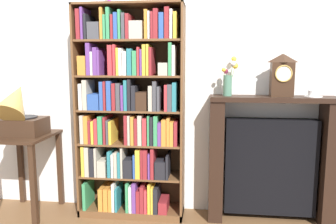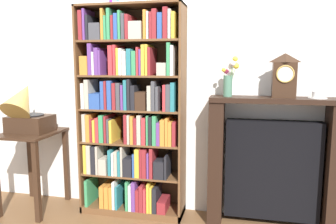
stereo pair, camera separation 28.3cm
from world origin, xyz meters
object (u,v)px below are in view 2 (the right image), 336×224
object	(u,v)px
side_table_left	(32,152)
teacup_with_saucer	(318,95)
gramophone	(26,110)
flower_vase	(229,80)
mantel_clock	(284,75)
fireplace_mantel	(272,163)
bookshelf	(131,116)

from	to	relation	value
side_table_left	teacup_with_saucer	distance (m)	2.54
gramophone	flower_vase	size ratio (longest dim) A/B	1.55
side_table_left	mantel_clock	distance (m)	2.33
teacup_with_saucer	fireplace_mantel	bearing A→B (deg)	175.93
mantel_clock	flower_vase	xyz separation A→B (m)	(-0.43, 0.01, -0.04)
side_table_left	bookshelf	bearing A→B (deg)	7.23
mantel_clock	bookshelf	bearing A→B (deg)	-179.14
bookshelf	gramophone	size ratio (longest dim) A/B	3.59
side_table_left	fireplace_mantel	size ratio (longest dim) A/B	0.68
teacup_with_saucer	bookshelf	bearing A→B (deg)	-179.18
side_table_left	mantel_clock	bearing A→B (deg)	3.56
mantel_clock	teacup_with_saucer	world-z (taller)	mantel_clock
flower_vase	gramophone	bearing A→B (deg)	-173.51
side_table_left	flower_vase	xyz separation A→B (m)	(1.78, 0.15, 0.69)
gramophone	fireplace_mantel	bearing A→B (deg)	5.78
fireplace_mantel	mantel_clock	xyz separation A→B (m)	(0.06, -0.03, 0.73)
fireplace_mantel	gramophone	bearing A→B (deg)	-174.22
gramophone	fireplace_mantel	xyz separation A→B (m)	(2.15, 0.22, -0.41)
bookshelf	gramophone	world-z (taller)	bookshelf
fireplace_mantel	flower_vase	bearing A→B (deg)	-177.63
gramophone	teacup_with_saucer	world-z (taller)	gramophone
gramophone	mantel_clock	world-z (taller)	mantel_clock
fireplace_mantel	teacup_with_saucer	world-z (taller)	teacup_with_saucer
bookshelf	mantel_clock	world-z (taller)	bookshelf
flower_vase	fireplace_mantel	bearing A→B (deg)	2.37
bookshelf	side_table_left	distance (m)	1.01
fireplace_mantel	mantel_clock	distance (m)	0.73
mantel_clock	teacup_with_saucer	xyz separation A→B (m)	(0.26, 0.00, -0.15)
mantel_clock	flower_vase	bearing A→B (deg)	178.72
mantel_clock	teacup_with_saucer	bearing A→B (deg)	0.60
flower_vase	teacup_with_saucer	bearing A→B (deg)	-0.58
side_table_left	teacup_with_saucer	size ratio (longest dim) A/B	5.17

